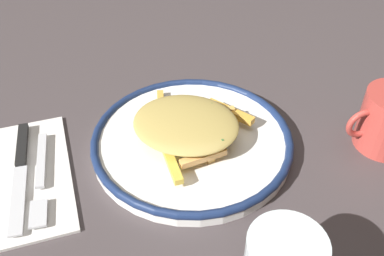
% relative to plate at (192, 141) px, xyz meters
% --- Properties ---
extents(ground_plane, '(2.60, 2.60, 0.00)m').
position_rel_plate_xyz_m(ground_plane, '(0.00, 0.00, -0.01)').
color(ground_plane, '#403839').
extents(plate, '(0.30, 0.30, 0.02)m').
position_rel_plate_xyz_m(plate, '(0.00, 0.00, 0.00)').
color(plate, white).
rests_on(plate, ground_plane).
extents(fries_heap, '(0.21, 0.22, 0.04)m').
position_rel_plate_xyz_m(fries_heap, '(0.00, -0.00, 0.03)').
color(fries_heap, '#F1BB62').
rests_on(fries_heap, plate).
extents(napkin, '(0.15, 0.24, 0.01)m').
position_rel_plate_xyz_m(napkin, '(0.25, 0.00, -0.01)').
color(napkin, silver).
rests_on(napkin, ground_plane).
extents(fork, '(0.03, 0.18, 0.01)m').
position_rel_plate_xyz_m(fork, '(0.22, 0.01, -0.00)').
color(fork, silver).
rests_on(fork, napkin).
extents(knife, '(0.02, 0.21, 0.01)m').
position_rel_plate_xyz_m(knife, '(0.25, -0.02, -0.00)').
color(knife, black).
rests_on(knife, napkin).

